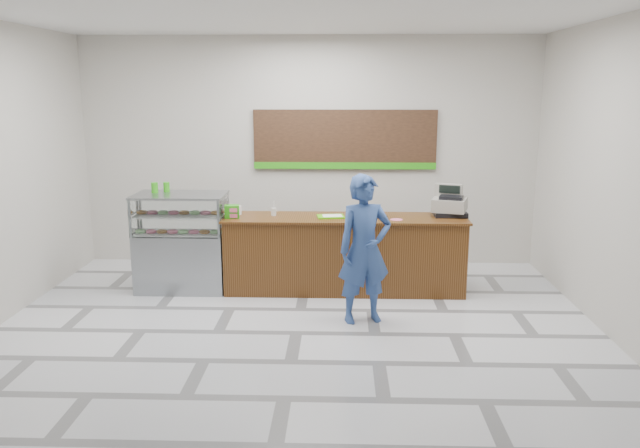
{
  "coord_description": "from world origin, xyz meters",
  "views": [
    {
      "loc": [
        0.5,
        -6.63,
        2.73
      ],
      "look_at": [
        0.24,
        0.9,
        1.07
      ],
      "focal_mm": 35.0,
      "sensor_mm": 36.0,
      "label": 1
    }
  ],
  "objects_px": {
    "sales_counter": "(344,254)",
    "cash_register": "(450,204)",
    "display_case": "(182,241)",
    "customer": "(365,249)",
    "serving_tray": "(331,216)"
  },
  "relations": [
    {
      "from": "sales_counter",
      "to": "cash_register",
      "type": "relative_size",
      "value": 5.79
    },
    {
      "from": "sales_counter",
      "to": "display_case",
      "type": "height_order",
      "value": "display_case"
    },
    {
      "from": "sales_counter",
      "to": "customer",
      "type": "xyz_separation_m",
      "value": [
        0.23,
        -1.13,
        0.36
      ]
    },
    {
      "from": "serving_tray",
      "to": "customer",
      "type": "distance_m",
      "value": 1.2
    },
    {
      "from": "cash_register",
      "to": "serving_tray",
      "type": "distance_m",
      "value": 1.62
    },
    {
      "from": "customer",
      "to": "display_case",
      "type": "bearing_deg",
      "value": 137.77
    },
    {
      "from": "display_case",
      "to": "serving_tray",
      "type": "xyz_separation_m",
      "value": [
        2.03,
        -0.01,
        0.36
      ]
    },
    {
      "from": "sales_counter",
      "to": "cash_register",
      "type": "height_order",
      "value": "cash_register"
    },
    {
      "from": "sales_counter",
      "to": "cash_register",
      "type": "distance_m",
      "value": 1.58
    },
    {
      "from": "sales_counter",
      "to": "customer",
      "type": "distance_m",
      "value": 1.21
    },
    {
      "from": "cash_register",
      "to": "customer",
      "type": "bearing_deg",
      "value": -115.25
    },
    {
      "from": "cash_register",
      "to": "serving_tray",
      "type": "relative_size",
      "value": 1.44
    },
    {
      "from": "display_case",
      "to": "customer",
      "type": "xyz_separation_m",
      "value": [
        2.45,
        -1.13,
        0.2
      ]
    },
    {
      "from": "cash_register",
      "to": "sales_counter",
      "type": "bearing_deg",
      "value": -155.74
    },
    {
      "from": "display_case",
      "to": "serving_tray",
      "type": "relative_size",
      "value": 3.41
    }
  ]
}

